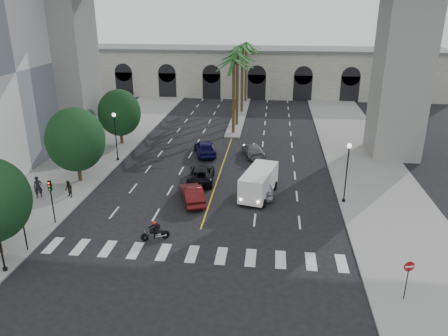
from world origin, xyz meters
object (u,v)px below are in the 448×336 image
lamp_post_left_far (115,133)px  lamp_post_right (347,168)px  do_not_enter_sign (408,273)px  car_c (201,174)px  car_a (262,185)px  car_b (192,194)px  cargo_van (259,182)px  car_e (205,148)px  pedestrian_a (38,187)px  traffic_signal_near (22,219)px  car_d (253,150)px  traffic_signal_far (51,195)px  motorcycle_rider (156,231)px  pedestrian_b (69,189)px

lamp_post_left_far → lamp_post_right: 24.16m
do_not_enter_sign → car_c: bearing=116.2°
car_a → car_b: size_ratio=1.05×
car_a → cargo_van: cargo_van is taller
car_b → car_e: 12.48m
car_b → pedestrian_a: 13.40m
traffic_signal_near → car_c: size_ratio=0.71×
car_a → cargo_van: size_ratio=0.80×
car_b → lamp_post_left_far: bearing=-63.1°
pedestrian_a → car_d: bearing=5.5°
lamp_post_left_far → cargo_van: size_ratio=0.89×
pedestrian_a → car_e: bearing=15.2°
lamp_post_left_far → traffic_signal_far: size_ratio=1.47×
traffic_signal_near → car_e: size_ratio=0.72×
car_a → traffic_signal_near: bearing=33.8°
motorcycle_rider → pedestrian_b: (-9.35, 6.02, 0.23)m
car_e → motorcycle_rider: bearing=70.5°
traffic_signal_near → car_d: 26.25m
lamp_post_left_far → car_e: bearing=19.2°
cargo_van → do_not_enter_sign: size_ratio=2.32×
pedestrian_a → car_a: bearing=-21.7°
car_c → lamp_post_right: bearing=160.4°
traffic_signal_near → do_not_enter_sign: (24.30, -2.51, -0.62)m
lamp_post_right → car_c: 13.59m
lamp_post_left_far → lamp_post_right: bearing=-19.3°
traffic_signal_far → car_e: bearing=63.1°
car_b → traffic_signal_near: bearing=23.3°
do_not_enter_sign → car_b: bearing=126.0°
pedestrian_a → pedestrian_b: 2.62m
lamp_post_right → pedestrian_b: size_ratio=3.51×
car_b → car_e: size_ratio=0.92×
traffic_signal_near → car_a: traffic_signal_near is taller
car_b → pedestrian_a: (-13.37, -0.90, 0.37)m
car_d → do_not_enter_sign: bearing=96.4°
car_a → lamp_post_left_far: bearing=-26.2°
do_not_enter_sign → car_d: bearing=97.1°
car_a → car_c: (-5.89, 2.29, -0.12)m
car_c → car_e: size_ratio=1.01×
lamp_post_left_far → pedestrian_b: 10.14m
car_c → car_e: bearing=-88.2°
pedestrian_a → do_not_enter_sign: 29.90m
car_b → traffic_signal_far: bearing=8.0°
traffic_signal_far → pedestrian_a: size_ratio=1.86×
motorcycle_rider → pedestrian_b: pedestrian_b is taller
car_b → car_c: (0.00, 4.78, -0.05)m
car_c → cargo_van: size_ratio=0.85×
car_d → pedestrian_b: (-15.34, -13.24, 0.22)m
car_b → pedestrian_a: bearing=-16.1°
car_d → traffic_signal_far: bearing=35.6°
cargo_van → do_not_enter_sign: bearing=-43.6°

